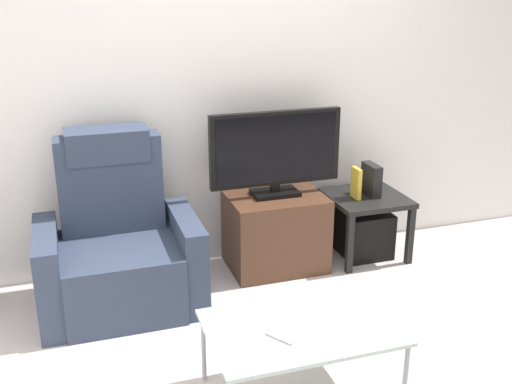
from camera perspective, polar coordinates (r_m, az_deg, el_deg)
name	(u,v)px	position (r m, az deg, el deg)	size (l,w,h in m)	color
ground_plane	(307,327)	(3.76, 4.73, -12.32)	(6.40, 6.40, 0.00)	#BCB2AD
wall_back	(249,79)	(4.31, -0.62, 10.45)	(6.40, 0.06, 2.60)	silver
tv_stand	(276,231)	(4.35, 1.83, -3.66)	(0.66, 0.49, 0.54)	#4C2D1E
television	(276,152)	(4.17, 1.83, 3.76)	(0.92, 0.20, 0.59)	black
recliner_armchair	(118,247)	(3.95, -12.66, -5.03)	(0.98, 0.78, 1.08)	#2D384C
side_table	(366,205)	(4.56, 10.14, -1.20)	(0.54, 0.54, 0.46)	black
subwoofer_box	(364,233)	(4.64, 9.97, -3.76)	(0.34, 0.34, 0.34)	black
book_upright	(356,183)	(4.44, 9.25, 0.81)	(0.03, 0.11, 0.22)	gold
game_console	(371,180)	(4.52, 10.61, 1.13)	(0.07, 0.20, 0.23)	black
coffee_table	(301,330)	(3.02, 4.21, -12.61)	(0.90, 0.60, 0.40)	#B2C6C1
cell_phone	(282,336)	(2.92, 2.46, -13.17)	(0.07, 0.15, 0.01)	#B7B7BC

